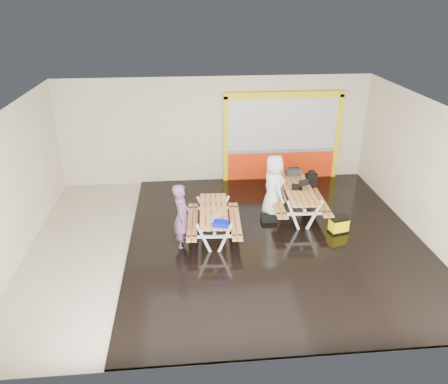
{
  "coord_description": "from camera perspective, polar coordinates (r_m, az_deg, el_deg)",
  "views": [
    {
      "loc": [
        -0.97,
        -9.5,
        5.88
      ],
      "look_at": [
        0.0,
        0.9,
        1.0
      ],
      "focal_mm": 34.6,
      "sensor_mm": 36.0,
      "label": 1
    }
  ],
  "objects": [
    {
      "name": "backpack",
      "position": [
        13.07,
        11.41,
        1.64
      ],
      "size": [
        0.36,
        0.28,
        0.52
      ],
      "color": "black",
      "rests_on": "picnic_table_right"
    },
    {
      "name": "picnic_table_left",
      "position": [
        11.11,
        -1.36,
        -3.26
      ],
      "size": [
        1.46,
        2.07,
        0.8
      ],
      "color": "#D28747",
      "rests_on": "deck"
    },
    {
      "name": "toolbox",
      "position": [
        13.04,
        9.15,
        2.61
      ],
      "size": [
        0.46,
        0.25,
        0.26
      ],
      "color": "black",
      "rests_on": "picnic_table_right"
    },
    {
      "name": "blue_pouch",
      "position": [
        10.28,
        -0.41,
        -4.22
      ],
      "size": [
        0.41,
        0.33,
        0.1
      ],
      "primitive_type": "cube",
      "rotation": [
        0.0,
        0.0,
        -0.26
      ],
      "color": "#000CCE",
      "rests_on": "picnic_table_left"
    },
    {
      "name": "laptop_left",
      "position": [
        10.57,
        -1.28,
        -3.35
      ],
      "size": [
        0.43,
        0.4,
        0.16
      ],
      "color": "silver",
      "rests_on": "picnic_table_left"
    },
    {
      "name": "kiosk",
      "position": [
        14.5,
        7.63,
        6.99
      ],
      "size": [
        3.88,
        0.16,
        3.0
      ],
      "color": "#F9380D",
      "rests_on": "room"
    },
    {
      "name": "person_right",
      "position": [
        12.11,
        6.56,
        0.69
      ],
      "size": [
        0.78,
        1.02,
        1.86
      ],
      "primitive_type": "imported",
      "rotation": [
        0.0,
        0.0,
        1.8
      ],
      "color": "white",
      "rests_on": "deck"
    },
    {
      "name": "laptop_right",
      "position": [
        12.25,
        9.93,
        0.86
      ],
      "size": [
        0.55,
        0.51,
        0.2
      ],
      "color": "black",
      "rests_on": "picnic_table_right"
    },
    {
      "name": "deck",
      "position": [
        11.38,
        6.74,
        -6.12
      ],
      "size": [
        7.5,
        7.98,
        0.05
      ],
      "primitive_type": "cube",
      "color": "black",
      "rests_on": "room"
    },
    {
      "name": "person_left",
      "position": [
        10.66,
        -5.6,
        -3.29
      ],
      "size": [
        0.46,
        0.66,
        1.73
      ],
      "primitive_type": "imported",
      "rotation": [
        0.0,
        0.0,
        1.5
      ],
      "color": "#634168",
      "rests_on": "deck"
    },
    {
      "name": "dark_case",
      "position": [
        12.13,
        5.97,
        -3.4
      ],
      "size": [
        0.44,
        0.33,
        0.16
      ],
      "primitive_type": "cube",
      "rotation": [
        0.0,
        0.0,
        -0.02
      ],
      "color": "black",
      "rests_on": "deck"
    },
    {
      "name": "fluke_bag",
      "position": [
        11.85,
        14.91,
        -4.25
      ],
      "size": [
        0.55,
        0.42,
        0.42
      ],
      "color": "black",
      "rests_on": "deck"
    },
    {
      "name": "picnic_table_right",
      "position": [
        12.32,
        9.7,
        -0.38
      ],
      "size": [
        1.56,
        2.24,
        0.88
      ],
      "color": "#D28747",
      "rests_on": "deck"
    },
    {
      "name": "room",
      "position": [
        10.4,
        0.46,
        1.65
      ],
      "size": [
        10.02,
        8.02,
        3.52
      ],
      "color": "beige",
      "rests_on": "ground"
    }
  ]
}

